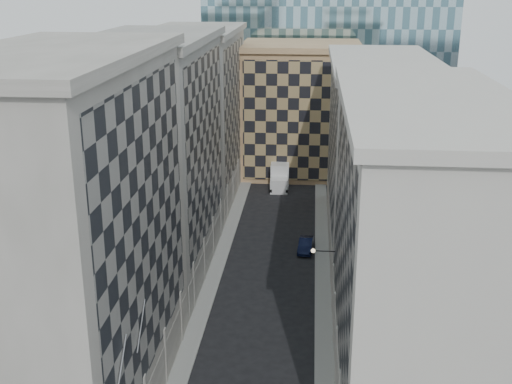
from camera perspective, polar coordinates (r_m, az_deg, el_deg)
The scene contains 12 objects.
sidewalk_west at distance 61.74m, azimuth -3.92°, elevation -7.89°, with size 1.50×100.00×0.15m, color gray.
sidewalk_east at distance 61.09m, azimuth 5.96°, elevation -8.26°, with size 1.50×100.00×0.15m, color gray.
bldg_left_a at distance 41.56m, azimuth -16.08°, elevation -4.38°, with size 10.80×22.80×23.70m.
bldg_left_b at distance 61.59m, azimuth -8.90°, elevation 3.07°, with size 10.80×22.80×22.70m.
bldg_left_c at distance 82.63m, azimuth -5.29°, elevation 6.78°, with size 10.80×22.80×21.70m.
bldg_right_a at distance 43.72m, azimuth 14.03°, elevation -5.18°, with size 10.80×26.80×20.70m.
bldg_right_b at distance 69.25m, azimuth 10.81°, elevation 3.41°, with size 10.80×28.80×19.70m.
tan_block at distance 94.25m, azimuth 3.93°, elevation 7.41°, with size 16.80×14.80×18.80m.
flagpoles_left at distance 37.53m, azimuth -10.97°, elevation -13.11°, with size 0.10×6.33×2.33m.
bracket_lamp at distance 53.04m, azimuth 5.30°, elevation -5.23°, with size 1.98×0.36×0.36m.
box_truck at distance 88.33m, azimuth 2.13°, elevation 1.34°, with size 2.58×6.12×3.33m.
dark_car at distance 68.20m, azimuth 4.44°, elevation -4.71°, with size 1.42×4.07×1.34m, color black.
Camera 1 is at (3.82, -24.60, 27.44)m, focal length 45.00 mm.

